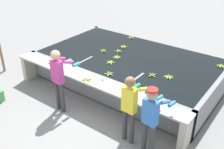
{
  "coord_description": "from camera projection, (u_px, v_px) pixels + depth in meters",
  "views": [
    {
      "loc": [
        4.04,
        -4.24,
        4.23
      ],
      "look_at": [
        0.0,
        1.16,
        0.6
      ],
      "focal_mm": 42.0,
      "sensor_mm": 36.0,
      "label": 1
    }
  ],
  "objects": [
    {
      "name": "ground_plane",
      "position": [
        87.0,
        110.0,
        7.13
      ],
      "size": [
        80.0,
        80.0,
        0.0
      ],
      "primitive_type": "plane",
      "color": "gray",
      "rests_on": "ground"
    },
    {
      "name": "wash_tank",
      "position": [
        130.0,
        68.0,
        8.41
      ],
      "size": [
        5.56,
        3.31,
        0.86
      ],
      "color": "gray",
      "rests_on": "ground"
    },
    {
      "name": "work_ledge",
      "position": [
        91.0,
        87.0,
        6.98
      ],
      "size": [
        5.56,
        0.45,
        0.86
      ],
      "color": "#B7B2A3",
      "rests_on": "ground"
    },
    {
      "name": "worker_0",
      "position": [
        59.0,
        75.0,
        6.65
      ],
      "size": [
        0.43,
        0.73,
        1.76
      ],
      "color": "#38383D",
      "rests_on": "ground"
    },
    {
      "name": "worker_1",
      "position": [
        130.0,
        104.0,
        5.63
      ],
      "size": [
        0.43,
        0.72,
        1.68
      ],
      "color": "#38383D",
      "rests_on": "ground"
    },
    {
      "name": "worker_2",
      "position": [
        151.0,
        115.0,
        5.3
      ],
      "size": [
        0.48,
        0.74,
        1.63
      ],
      "color": "#38383D",
      "rests_on": "ground"
    },
    {
      "name": "banana_bunch_floating_0",
      "position": [
        152.0,
        75.0,
        7.05
      ],
      "size": [
        0.28,
        0.28,
        0.08
      ],
      "color": "#7FAD33",
      "rests_on": "wash_tank"
    },
    {
      "name": "banana_bunch_floating_1",
      "position": [
        131.0,
        37.0,
        9.61
      ],
      "size": [
        0.27,
        0.27,
        0.08
      ],
      "color": "#9EC642",
      "rests_on": "wash_tank"
    },
    {
      "name": "banana_bunch_floating_2",
      "position": [
        117.0,
        57.0,
        8.07
      ],
      "size": [
        0.28,
        0.28,
        0.08
      ],
      "color": "#7FAD33",
      "rests_on": "wash_tank"
    },
    {
      "name": "banana_bunch_floating_3",
      "position": [
        221.0,
        66.0,
        7.54
      ],
      "size": [
        0.28,
        0.28,
        0.08
      ],
      "color": "#8CB738",
      "rests_on": "wash_tank"
    },
    {
      "name": "banana_bunch_floating_4",
      "position": [
        110.0,
        62.0,
        7.75
      ],
      "size": [
        0.27,
        0.28,
        0.08
      ],
      "color": "#9EC642",
      "rests_on": "wash_tank"
    },
    {
      "name": "banana_bunch_floating_5",
      "position": [
        118.0,
        51.0,
        8.5
      ],
      "size": [
        0.26,
        0.28,
        0.08
      ],
      "color": "#75A333",
      "rests_on": "wash_tank"
    },
    {
      "name": "banana_bunch_floating_6",
      "position": [
        123.0,
        47.0,
        8.83
      ],
      "size": [
        0.27,
        0.28,
        0.08
      ],
      "color": "#93BC3D",
      "rests_on": "wash_tank"
    },
    {
      "name": "banana_bunch_floating_7",
      "position": [
        103.0,
        51.0,
        8.51
      ],
      "size": [
        0.28,
        0.28,
        0.08
      ],
      "color": "#7FAD33",
      "rests_on": "wash_tank"
    },
    {
      "name": "banana_bunch_floating_8",
      "position": [
        169.0,
        77.0,
        6.96
      ],
      "size": [
        0.28,
        0.28,
        0.08
      ],
      "color": "#9EC642",
      "rests_on": "wash_tank"
    },
    {
      "name": "banana_bunch_floating_9",
      "position": [
        109.0,
        74.0,
        7.12
      ],
      "size": [
        0.27,
        0.28,
        0.08
      ],
      "color": "#75A333",
      "rests_on": "wash_tank"
    },
    {
      "name": "banana_bunch_ledge_0",
      "position": [
        87.0,
        79.0,
        6.83
      ],
      "size": [
        0.28,
        0.27,
        0.08
      ],
      "color": "#75A333",
      "rests_on": "work_ledge"
    },
    {
      "name": "banana_bunch_ledge_1",
      "position": [
        52.0,
        63.0,
        7.71
      ],
      "size": [
        0.28,
        0.28,
        0.08
      ],
      "color": "#7FAD33",
      "rests_on": "work_ledge"
    },
    {
      "name": "knife_0",
      "position": [
        102.0,
        82.0,
        6.76
      ],
      "size": [
        0.19,
        0.32,
        0.02
      ],
      "color": "silver",
      "rests_on": "work_ledge"
    },
    {
      "name": "knife_1",
      "position": [
        129.0,
        94.0,
        6.24
      ],
      "size": [
        0.32,
        0.2,
        0.02
      ],
      "color": "silver",
      "rests_on": "work_ledge"
    }
  ]
}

